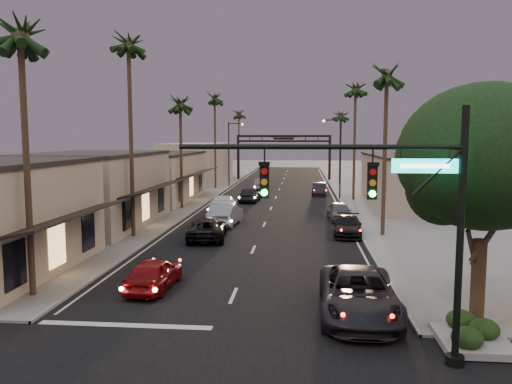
% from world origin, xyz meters
% --- Properties ---
extents(ground, '(200.00, 200.00, 0.00)m').
position_xyz_m(ground, '(0.00, 40.00, 0.00)').
color(ground, slate).
rests_on(ground, ground).
extents(road, '(14.00, 120.00, 0.02)m').
position_xyz_m(road, '(0.00, 45.00, 0.00)').
color(road, black).
rests_on(road, ground).
extents(sidewalk_left, '(5.00, 92.00, 0.12)m').
position_xyz_m(sidewalk_left, '(-9.50, 52.00, 0.06)').
color(sidewalk_left, slate).
rests_on(sidewalk_left, ground).
extents(sidewalk_right, '(5.00, 92.00, 0.12)m').
position_xyz_m(sidewalk_right, '(9.50, 52.00, 0.06)').
color(sidewalk_right, slate).
rests_on(sidewalk_right, ground).
extents(storefront_mid, '(8.00, 14.00, 5.50)m').
position_xyz_m(storefront_mid, '(-13.00, 26.00, 2.75)').
color(storefront_mid, '#A49683').
rests_on(storefront_mid, ground).
extents(storefront_far, '(8.00, 16.00, 5.00)m').
position_xyz_m(storefront_far, '(-13.00, 42.00, 2.50)').
color(storefront_far, tan).
rests_on(storefront_far, ground).
extents(storefront_dist, '(8.00, 20.00, 6.00)m').
position_xyz_m(storefront_dist, '(-13.00, 65.00, 3.00)').
color(storefront_dist, '#A49683').
rests_on(storefront_dist, ground).
extents(building_right, '(8.00, 18.00, 5.00)m').
position_xyz_m(building_right, '(14.00, 40.00, 2.50)').
color(building_right, '#A49683').
rests_on(building_right, ground).
extents(traffic_signal, '(8.51, 0.22, 7.80)m').
position_xyz_m(traffic_signal, '(5.69, 4.00, 5.08)').
color(traffic_signal, black).
rests_on(traffic_signal, ground).
extents(corner_tree, '(6.20, 6.20, 8.80)m').
position_xyz_m(corner_tree, '(9.48, 7.45, 5.98)').
color(corner_tree, '#38281C').
rests_on(corner_tree, ground).
extents(planter, '(2.20, 2.60, 0.24)m').
position_xyz_m(planter, '(8.60, 5.50, 0.00)').
color(planter, gray).
rests_on(planter, ground).
extents(arch, '(15.20, 0.40, 7.27)m').
position_xyz_m(arch, '(0.00, 70.00, 5.53)').
color(arch, black).
rests_on(arch, ground).
extents(streetlight_right, '(2.13, 0.30, 9.00)m').
position_xyz_m(streetlight_right, '(6.92, 45.00, 5.33)').
color(streetlight_right, black).
rests_on(streetlight_right, ground).
extents(streetlight_left, '(2.13, 0.30, 9.00)m').
position_xyz_m(streetlight_left, '(-6.92, 58.00, 5.33)').
color(streetlight_left, black).
rests_on(streetlight_left, ground).
extents(palm_la, '(3.20, 3.20, 13.20)m').
position_xyz_m(palm_la, '(-8.60, 9.00, 11.44)').
color(palm_la, '#38281C').
rests_on(palm_la, ground).
extents(palm_lb, '(3.20, 3.20, 15.20)m').
position_xyz_m(palm_lb, '(-8.60, 22.00, 13.39)').
color(palm_lb, '#38281C').
rests_on(palm_lb, ground).
extents(palm_lc, '(3.20, 3.20, 12.20)m').
position_xyz_m(palm_lc, '(-8.60, 36.00, 10.47)').
color(palm_lc, '#38281C').
rests_on(palm_lc, ground).
extents(palm_ld, '(3.20, 3.20, 14.20)m').
position_xyz_m(palm_ld, '(-8.60, 55.00, 12.42)').
color(palm_ld, '#38281C').
rests_on(palm_ld, ground).
extents(palm_ra, '(3.20, 3.20, 13.20)m').
position_xyz_m(palm_ra, '(8.60, 24.00, 11.44)').
color(palm_ra, '#38281C').
rests_on(palm_ra, ground).
extents(palm_rb, '(3.20, 3.20, 14.20)m').
position_xyz_m(palm_rb, '(8.60, 44.00, 12.42)').
color(palm_rb, '#38281C').
rests_on(palm_rb, ground).
extents(palm_rc, '(3.20, 3.20, 12.20)m').
position_xyz_m(palm_rc, '(8.60, 64.00, 10.47)').
color(palm_rc, '#38281C').
rests_on(palm_rc, ground).
extents(palm_far, '(3.20, 3.20, 13.20)m').
position_xyz_m(palm_far, '(-8.30, 78.00, 11.44)').
color(palm_far, '#38281C').
rests_on(palm_far, ground).
extents(oncoming_red, '(1.92, 4.36, 1.46)m').
position_xyz_m(oncoming_red, '(-3.73, 10.61, 0.73)').
color(oncoming_red, maroon).
rests_on(oncoming_red, ground).
extents(oncoming_pickup, '(3.02, 5.53, 1.47)m').
position_xyz_m(oncoming_pickup, '(-3.42, 21.86, 0.74)').
color(oncoming_pickup, black).
rests_on(oncoming_pickup, ground).
extents(oncoming_silver, '(2.23, 5.34, 1.72)m').
position_xyz_m(oncoming_silver, '(-3.01, 27.36, 0.86)').
color(oncoming_silver, gray).
rests_on(oncoming_silver, ground).
extents(oncoming_white, '(3.20, 6.28, 1.74)m').
position_xyz_m(oncoming_white, '(-4.08, 32.86, 0.87)').
color(oncoming_white, silver).
rests_on(oncoming_white, ground).
extents(oncoming_dgrey, '(2.18, 5.00, 1.68)m').
position_xyz_m(oncoming_dgrey, '(-2.62, 41.85, 0.84)').
color(oncoming_dgrey, black).
rests_on(oncoming_dgrey, ground).
extents(oncoming_grey_far, '(1.65, 4.66, 1.53)m').
position_xyz_m(oncoming_grey_far, '(-2.24, 53.62, 0.77)').
color(oncoming_grey_far, '#535258').
rests_on(oncoming_grey_far, ground).
extents(curbside_near, '(3.07, 6.39, 1.76)m').
position_xyz_m(curbside_near, '(5.14, 7.95, 0.88)').
color(curbside_near, black).
rests_on(curbside_near, ground).
extents(curbside_black, '(2.34, 4.86, 1.36)m').
position_xyz_m(curbside_black, '(6.20, 23.99, 0.68)').
color(curbside_black, black).
rests_on(curbside_black, ground).
extents(curbside_grey, '(2.13, 4.60, 1.53)m').
position_xyz_m(curbside_grey, '(6.10, 30.35, 0.76)').
color(curbside_grey, '#525358').
rests_on(curbside_grey, ground).
extents(curbside_far, '(1.90, 4.62, 1.49)m').
position_xyz_m(curbside_far, '(5.07, 48.65, 0.74)').
color(curbside_far, black).
rests_on(curbside_far, ground).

